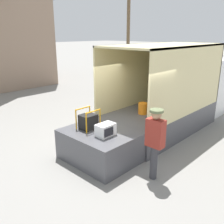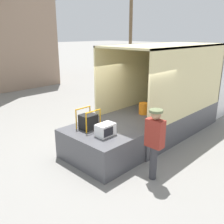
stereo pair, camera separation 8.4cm
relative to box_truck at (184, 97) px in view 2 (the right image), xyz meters
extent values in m
plane|color=gray|center=(-3.91, 0.00, -1.00)|extent=(160.00, 160.00, 0.00)
cube|color=white|center=(1.76, 0.00, 0.22)|extent=(1.94, 1.99, 2.44)
cube|color=#4C4C51|center=(-1.56, 0.00, -0.56)|extent=(4.71, 2.16, 0.86)
cube|color=beige|center=(-1.56, 1.05, 1.00)|extent=(4.71, 0.06, 2.26)
cube|color=beige|center=(-1.56, -1.05, 1.00)|extent=(4.71, 0.06, 2.26)
cube|color=beige|center=(0.76, 0.00, 1.00)|extent=(0.06, 2.16, 2.26)
cube|color=beige|center=(-1.56, 0.00, 2.10)|extent=(4.71, 2.16, 0.06)
cylinder|color=orange|center=(-2.59, 0.09, 0.06)|extent=(0.31, 0.31, 0.39)
cube|color=#2D7F33|center=(-0.06, 0.74, 0.04)|extent=(0.44, 0.32, 0.35)
cube|color=#4C4C51|center=(-4.71, 0.00, -0.56)|extent=(1.60, 2.05, 0.86)
cube|color=white|center=(-4.79, -0.33, 0.04)|extent=(0.51, 0.33, 0.33)
cube|color=black|center=(-4.84, -0.50, 0.04)|extent=(0.33, 0.01, 0.23)
cube|color=black|center=(-4.78, 0.39, 0.08)|extent=(0.44, 0.38, 0.42)
cylinder|color=slate|center=(-4.60, 0.39, 0.10)|extent=(0.17, 0.21, 0.21)
cylinder|color=orange|center=(-5.04, 0.17, 0.16)|extent=(0.04, 0.04, 0.59)
cylinder|color=orange|center=(-4.52, 0.17, 0.16)|extent=(0.04, 0.04, 0.59)
cylinder|color=orange|center=(-5.04, 0.61, 0.16)|extent=(0.04, 0.04, 0.59)
cylinder|color=orange|center=(-4.52, 0.61, 0.16)|extent=(0.04, 0.04, 0.59)
cylinder|color=orange|center=(-4.78, 0.17, 0.44)|extent=(0.52, 0.04, 0.04)
cylinder|color=orange|center=(-4.78, 0.61, 0.44)|extent=(0.52, 0.04, 0.04)
cylinder|color=#38383D|center=(-4.46, -1.68, -0.56)|extent=(0.18, 0.18, 0.88)
cube|color=maroon|center=(-4.46, -1.68, 0.23)|extent=(0.24, 0.44, 0.69)
sphere|color=tan|center=(-4.46, -1.68, 0.70)|extent=(0.24, 0.24, 0.24)
cylinder|color=#606B47|center=(-4.46, -1.68, 0.79)|extent=(0.33, 0.33, 0.06)
cube|color=maroon|center=(8.34, 1.60, -0.59)|extent=(5.01, 1.82, 0.81)
cube|color=black|center=(6.84, 1.60, -0.13)|extent=(2.00, 1.74, 0.12)
cylinder|color=brown|center=(7.79, 9.55, 3.55)|extent=(0.28, 0.28, 9.10)
camera|label=1|loc=(-9.16, -4.73, 2.51)|focal=40.00mm
camera|label=2|loc=(-9.10, -4.79, 2.51)|focal=40.00mm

